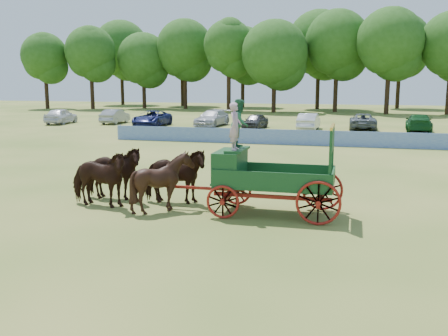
# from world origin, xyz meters

# --- Properties ---
(ground) EXTENTS (160.00, 160.00, 0.00)m
(ground) POSITION_xyz_m (0.00, 0.00, 0.00)
(ground) COLOR #A29649
(ground) RESTS_ON ground
(horse_lead_left) EXTENTS (2.46, 1.26, 2.01)m
(horse_lead_left) POSITION_xyz_m (-5.37, -0.83, 1.01)
(horse_lead_left) COLOR black
(horse_lead_left) RESTS_ON ground
(horse_lead_right) EXTENTS (2.45, 1.23, 2.01)m
(horse_lead_right) POSITION_xyz_m (-5.37, 0.27, 1.01)
(horse_lead_right) COLOR black
(horse_lead_right) RESTS_ON ground
(horse_wheel_left) EXTENTS (1.86, 1.66, 2.02)m
(horse_wheel_left) POSITION_xyz_m (-2.97, -0.83, 1.01)
(horse_wheel_left) COLOR black
(horse_wheel_left) RESTS_ON ground
(horse_wheel_right) EXTENTS (2.50, 1.38, 2.01)m
(horse_wheel_right) POSITION_xyz_m (-2.97, 0.27, 1.01)
(horse_wheel_right) COLOR black
(horse_wheel_right) RESTS_ON ground
(farm_dray) EXTENTS (6.00, 2.00, 3.77)m
(farm_dray) POSITION_xyz_m (-0.02, -0.24, 1.66)
(farm_dray) COLOR maroon
(farm_dray) RESTS_ON ground
(sponsor_banner) EXTENTS (26.00, 0.08, 1.05)m
(sponsor_banner) POSITION_xyz_m (-1.00, 18.00, 0.53)
(sponsor_banner) COLOR #1F47AA
(sponsor_banner) RESTS_ON ground
(parked_cars) EXTENTS (42.49, 7.56, 1.60)m
(parked_cars) POSITION_xyz_m (-6.16, 29.91, 0.75)
(parked_cars) COLOR silver
(parked_cars) RESTS_ON ground
(treeline) EXTENTS (90.11, 24.44, 15.13)m
(treeline) POSITION_xyz_m (-4.17, 60.15, 9.39)
(treeline) COLOR #382314
(treeline) RESTS_ON ground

